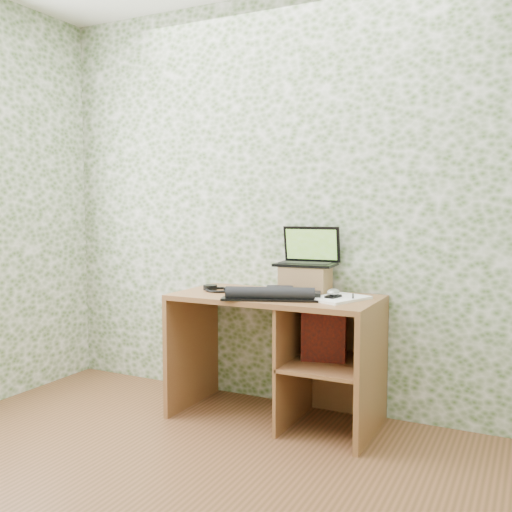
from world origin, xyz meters
The scene contains 10 objects.
wall_back centered at (0.00, 1.75, 1.30)m, with size 3.50×3.50×0.00m, color silver.
desk centered at (0.08, 1.47, 0.48)m, with size 1.20×0.60×0.75m.
riser centered at (0.13, 1.58, 0.83)m, with size 0.28×0.23×0.17m, color brown.
laptop centered at (0.13, 1.62, 0.97)m, with size 0.37×0.28×0.23m.
keyboard centered at (0.05, 1.32, 0.78)m, with size 0.54×0.43×0.08m.
headphones centered at (-0.37, 1.43, 0.76)m, with size 0.25×0.21×0.03m.
notepad centered at (0.39, 1.45, 0.76)m, with size 0.23×0.33×0.02m, color white.
mouse centered at (0.36, 1.42, 0.78)m, with size 0.07×0.11×0.04m, color #B3B3B5.
pen centered at (0.45, 1.49, 0.77)m, with size 0.01×0.01×0.14m, color black.
red_box centered at (0.30, 1.44, 0.54)m, with size 0.25×0.08×0.30m, color maroon.
Camera 1 is at (1.38, -1.58, 1.27)m, focal length 40.00 mm.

